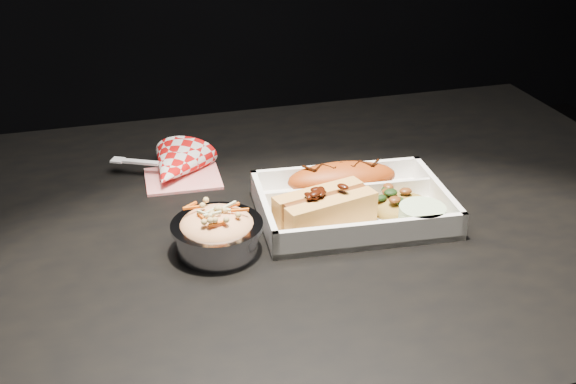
{
  "coord_description": "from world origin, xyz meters",
  "views": [
    {
      "loc": [
        -0.22,
        -0.83,
        1.23
      ],
      "look_at": [
        -0.0,
        -0.05,
        0.81
      ],
      "focal_mm": 45.0,
      "sensor_mm": 36.0,
      "label": 1
    }
  ],
  "objects_px": {
    "food_tray": "(352,209)",
    "dining_table": "(278,269)",
    "fried_pastry": "(342,178)",
    "foil_coleslaw_cup": "(217,231)",
    "hotdog": "(325,206)",
    "napkin_fork": "(175,167)"
  },
  "relations": [
    {
      "from": "food_tray",
      "to": "dining_table",
      "type": "bearing_deg",
      "value": 165.4
    },
    {
      "from": "fried_pastry",
      "to": "foil_coleslaw_cup",
      "type": "distance_m",
      "value": 0.22
    },
    {
      "from": "hotdog",
      "to": "napkin_fork",
      "type": "xyz_separation_m",
      "value": [
        -0.17,
        0.21,
        -0.02
      ]
    },
    {
      "from": "napkin_fork",
      "to": "hotdog",
      "type": "bearing_deg",
      "value": -23.69
    },
    {
      "from": "foil_coleslaw_cup",
      "to": "napkin_fork",
      "type": "bearing_deg",
      "value": 95.62
    },
    {
      "from": "fried_pastry",
      "to": "food_tray",
      "type": "bearing_deg",
      "value": -94.64
    },
    {
      "from": "dining_table",
      "to": "foil_coleslaw_cup",
      "type": "bearing_deg",
      "value": -142.61
    },
    {
      "from": "dining_table",
      "to": "fried_pastry",
      "type": "relative_size",
      "value": 7.68
    },
    {
      "from": "dining_table",
      "to": "food_tray",
      "type": "bearing_deg",
      "value": -19.24
    },
    {
      "from": "hotdog",
      "to": "napkin_fork",
      "type": "distance_m",
      "value": 0.27
    },
    {
      "from": "food_tray",
      "to": "napkin_fork",
      "type": "xyz_separation_m",
      "value": [
        -0.21,
        0.18,
        0.01
      ]
    },
    {
      "from": "dining_table",
      "to": "fried_pastry",
      "type": "height_order",
      "value": "fried_pastry"
    },
    {
      "from": "food_tray",
      "to": "napkin_fork",
      "type": "relative_size",
      "value": 1.63
    },
    {
      "from": "food_tray",
      "to": "fried_pastry",
      "type": "height_order",
      "value": "fried_pastry"
    },
    {
      "from": "foil_coleslaw_cup",
      "to": "napkin_fork",
      "type": "relative_size",
      "value": 0.7
    },
    {
      "from": "food_tray",
      "to": "fried_pastry",
      "type": "distance_m",
      "value": 0.06
    },
    {
      "from": "dining_table",
      "to": "hotdog",
      "type": "height_order",
      "value": "hotdog"
    },
    {
      "from": "fried_pastry",
      "to": "hotdog",
      "type": "xyz_separation_m",
      "value": [
        -0.05,
        -0.08,
        0.0
      ]
    },
    {
      "from": "dining_table",
      "to": "foil_coleslaw_cup",
      "type": "height_order",
      "value": "foil_coleslaw_cup"
    },
    {
      "from": "food_tray",
      "to": "fried_pastry",
      "type": "xyz_separation_m",
      "value": [
        0.0,
        0.06,
        0.02
      ]
    },
    {
      "from": "foil_coleslaw_cup",
      "to": "fried_pastry",
      "type": "bearing_deg",
      "value": 25.97
    },
    {
      "from": "fried_pastry",
      "to": "napkin_fork",
      "type": "height_order",
      "value": "napkin_fork"
    }
  ]
}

